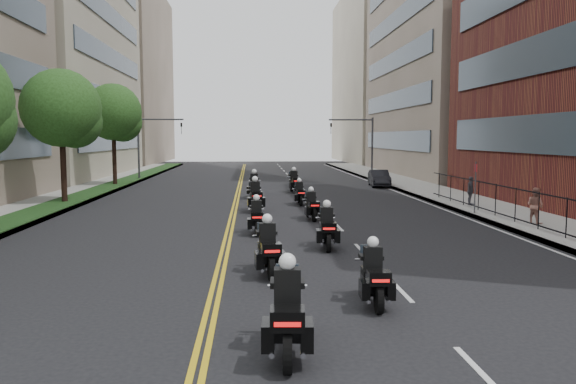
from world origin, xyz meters
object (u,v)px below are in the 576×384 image
Objects in this scene: motorcycle_9 at (294,183)px; motorcycle_7 at (300,194)px; parked_sedan at (379,178)px; pedestrian_c at (471,191)px; motorcycle_0 at (287,316)px; motorcycle_8 at (254,187)px; motorcycle_5 at (311,207)px; motorcycle_1 at (373,278)px; motorcycle_6 at (255,198)px; motorcycle_3 at (327,229)px; motorcycle_4 at (257,218)px; motorcycle_2 at (268,251)px; pedestrian_b at (535,205)px.

motorcycle_7 is at bearing -98.88° from motorcycle_9.
parked_sedan is 13.43m from pedestrian_c.
motorcycle_8 is (-0.43, 25.72, 0.01)m from motorcycle_0.
motorcycle_5 is 5.80m from motorcycle_7.
motorcycle_6 reaches higher than motorcycle_1.
motorcycle_1 is 22.99m from motorcycle_8.
motorcycle_6 is at bearing -87.06° from motorcycle_8.
motorcycle_3 reaches higher than motorcycle_5.
motorcycle_6 is at bearing 88.86° from motorcycle_4.
pedestrian_c is (8.93, -9.01, 0.23)m from motorcycle_9.
pedestrian_c is (11.46, 14.15, 0.25)m from motorcycle_2.
parked_sedan is at bearing 54.88° from motorcycle_7.
motorcycle_4 is 16.71m from motorcycle_9.
motorcycle_2 reaches higher than pedestrian_b.
pedestrian_c is at bearing -14.78° from motorcycle_7.
motorcycle_8 is (-0.02, 6.48, -0.01)m from motorcycle_6.
motorcycle_1 is 19.14m from motorcycle_7.
motorcycle_8 is 1.59× the size of pedestrian_b.
motorcycle_0 is 19.24m from motorcycle_6.
motorcycle_2 is 16.29m from motorcycle_7.
parked_sedan is (9.76, 7.60, -0.07)m from motorcycle_8.
motorcycle_8 is at bearing 101.95° from motorcycle_3.
motorcycle_6 is at bearing 94.90° from motorcycle_0.
motorcycle_0 reaches higher than pedestrian_c.
motorcycle_0 is at bearing 114.05° from pedestrian_b.
motorcycle_2 is at bearing -93.51° from motorcycle_6.
motorcycle_9 is at bearing 52.72° from motorcycle_8.
motorcycle_5 is 1.34× the size of pedestrian_c.
motorcycle_2 is 1.11× the size of motorcycle_5.
motorcycle_3 is (-0.18, 6.63, 0.04)m from motorcycle_1.
motorcycle_8 is 13.03m from pedestrian_c.
pedestrian_b is at bearing 3.43° from motorcycle_4.
parked_sedan is 2.53× the size of pedestrian_c.
motorcycle_5 is (0.19, 6.71, -0.05)m from motorcycle_3.
motorcycle_6 reaches higher than motorcycle_4.
motorcycle_3 is at bearing -98.00° from motorcycle_9.
motorcycle_7 is at bearing 73.83° from motorcycle_4.
motorcycle_2 is (-2.34, 3.01, 0.05)m from motorcycle_1.
motorcycle_1 is at bearing 56.62° from motorcycle_0.
motorcycle_0 is 1.06× the size of motorcycle_2.
motorcycle_5 is 3.98m from motorcycle_6.
motorcycle_2 is at bearing -103.75° from parked_sedan.
pedestrian_c is at bearing -52.15° from motorcycle_9.
motorcycle_6 is at bearing 38.99° from pedestrian_b.
motorcycle_3 reaches higher than motorcycle_7.
motorcycle_5 is at bearing 53.45° from motorcycle_4.
motorcycle_6 reaches higher than motorcycle_9.
motorcycle_1 is 1.38× the size of pedestrian_b.
motorcycle_9 is at bearing 78.52° from motorcycle_2.
motorcycle_2 is 6.69m from motorcycle_4.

